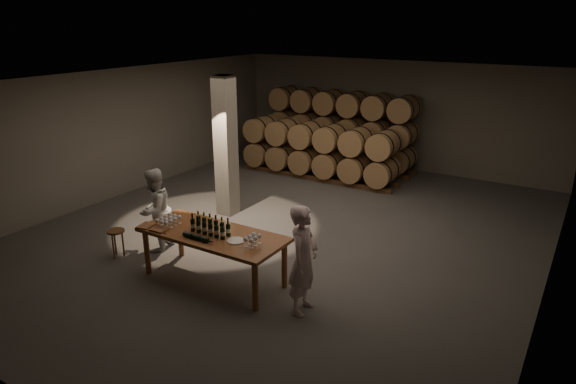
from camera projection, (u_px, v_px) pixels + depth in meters
The scene contains 15 objects.
room at pixel (226, 147), 11.60m from camera, with size 12.00×12.00×12.00m.
tasting_table at pixel (213, 238), 8.79m from camera, with size 2.60×1.10×0.90m.
barrel_stack_back at pixel (341, 128), 15.53m from camera, with size 4.70×0.95×2.31m.
barrel_stack_front at pixel (318, 149), 14.53m from camera, with size 4.70×0.95×1.57m.
bottle_cluster at pixel (210, 227), 8.70m from camera, with size 0.73×0.23×0.32m.
lying_bottles at pixel (196, 237), 8.48m from camera, with size 0.62×0.08×0.08m.
glass_cluster_left at pixel (168, 219), 9.04m from camera, with size 0.30×0.41×0.16m.
glass_cluster_right at pixel (253, 238), 8.25m from camera, with size 0.19×0.30×0.17m.
plate at pixel (236, 241), 8.43m from camera, with size 0.30×0.30×0.02m, color white.
notebook_near at pixel (159, 229), 8.86m from camera, with size 0.28×0.22×0.03m, color brown.
notebook_corner at pixel (146, 226), 9.03m from camera, with size 0.23×0.30×0.03m, color brown.
pen at pixel (164, 233), 8.74m from camera, with size 0.01×0.01×0.13m, color black.
stool at pixel (116, 235), 9.77m from camera, with size 0.33×0.33×0.55m.
person_man at pixel (303, 260), 7.83m from camera, with size 0.64×0.42×1.76m, color white.
person_woman at pixel (155, 210), 9.99m from camera, with size 0.80×0.63×1.65m, color silver.
Camera 1 is at (5.32, -8.68, 4.41)m, focal length 32.00 mm.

